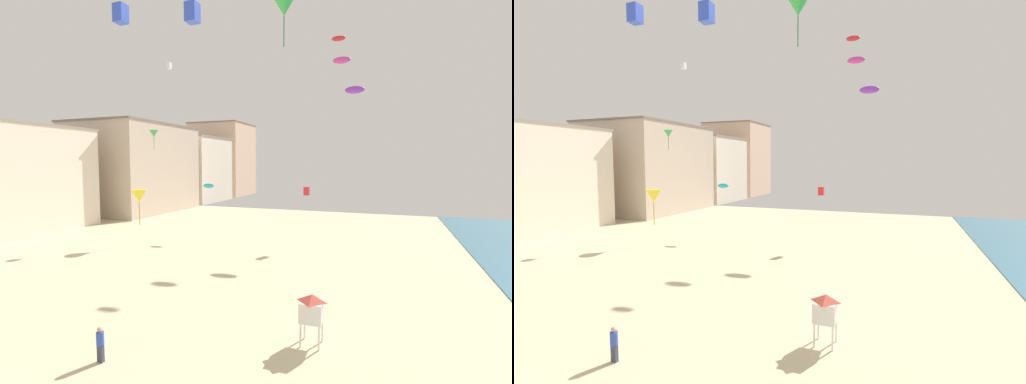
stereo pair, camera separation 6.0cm
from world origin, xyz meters
TOP-DOWN VIEW (x-y plane):
  - boardwalk_hotel_near at (-29.92, 23.80)m, footprint 10.23×22.24m
  - boardwalk_hotel_mid at (-29.92, 48.51)m, footprint 16.04×21.16m
  - boardwalk_hotel_far at (-29.92, 68.06)m, footprint 15.81×15.65m
  - boardwalk_hotel_distant at (-29.92, 86.16)m, footprint 14.98×15.09m
  - kite_flyer at (3.30, 6.10)m, footprint 0.34×0.34m
  - lifeguard_stand at (11.89, 11.04)m, footprint 1.10×1.10m
  - kite_white_box at (-12.56, 35.05)m, footprint 0.53×0.53m
  - kite_blue_box at (-0.63, 21.12)m, footprint 1.02×1.02m
  - kite_yellow_delta at (-10.56, 25.92)m, footprint 1.72×1.72m
  - kite_cyan_parafoil at (-5.16, 31.96)m, footprint 1.45×0.40m
  - kite_red_parafoil at (9.68, 34.01)m, footprint 1.48×0.41m
  - kite_purple_parafoil at (11.16, 37.36)m, footprint 2.24×0.62m
  - kite_magenta_parafoil at (9.55, 37.79)m, footprint 2.09×0.58m
  - kite_blue_box_2 at (-5.31, 17.89)m, footprint 0.92×0.92m
  - kite_red_box at (6.97, 31.48)m, footprint 0.57×0.57m
  - kite_green_delta at (9.03, 15.56)m, footprint 1.24×1.24m
  - kite_green_delta_2 at (-11.20, 29.64)m, footprint 1.02×1.02m

SIDE VIEW (x-z plane):
  - kite_flyer at x=3.30m, z-range 0.10..1.74m
  - lifeguard_stand at x=11.89m, z-range 0.56..3.11m
  - kite_yellow_delta at x=-10.56m, z-range 3.41..7.32m
  - kite_red_box at x=6.97m, z-range 5.56..6.46m
  - kite_cyan_parafoil at x=-5.16m, z-range 5.99..6.56m
  - boardwalk_hotel_near at x=-29.92m, z-range 0.01..13.96m
  - boardwalk_hotel_far at x=-29.92m, z-range 0.01..15.08m
  - boardwalk_hotel_mid at x=-29.92m, z-range 0.01..16.19m
  - boardwalk_hotel_distant at x=-29.92m, z-range 0.01..20.21m
  - kite_green_delta_2 at x=-11.20m, z-range 11.35..13.66m
  - kite_purple_parafoil at x=11.16m, z-range 17.05..17.92m
  - kite_green_delta at x=9.03m, z-range 16.95..19.77m
  - kite_blue_box_2 at x=-5.31m, z-range 20.24..21.69m
  - kite_magenta_parafoil at x=9.55m, z-range 20.71..21.52m
  - kite_blue_box at x=-0.63m, z-range 20.80..22.41m
  - kite_white_box at x=-12.56m, z-range 21.48..22.32m
  - kite_red_parafoil at x=9.68m, z-range 22.08..22.66m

